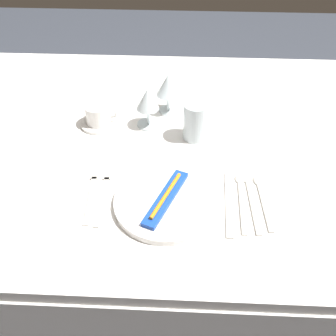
{
  "coord_description": "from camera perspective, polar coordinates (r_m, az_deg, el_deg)",
  "views": [
    {
      "loc": [
        0.02,
        -1.0,
        1.52
      ],
      "look_at": [
        -0.02,
        -0.16,
        0.76
      ],
      "focal_mm": 43.39,
      "sensor_mm": 36.0,
      "label": 1
    }
  ],
  "objects": [
    {
      "name": "toothbrush_package",
      "position": [
        1.04,
        -0.31,
        -4.19
      ],
      "size": [
        0.11,
        0.21,
        0.02
      ],
      "color": "blue",
      "rests_on": "dinner_plate"
    },
    {
      "name": "dinner_knife",
      "position": [
        1.07,
        8.56,
        -5.04
      ],
      "size": [
        0.03,
        0.24,
        0.0
      ],
      "color": "beige",
      "rests_on": "dining_table"
    },
    {
      "name": "dining_table",
      "position": [
        1.31,
        1.2,
        1.29
      ],
      "size": [
        1.8,
        1.11,
        0.74
      ],
      "color": "white",
      "rests_on": "ground"
    },
    {
      "name": "wine_glass_left",
      "position": [
        1.27,
        -2.91,
        9.34
      ],
      "size": [
        0.07,
        0.07,
        0.13
      ],
      "color": "silver",
      "rests_on": "dining_table"
    },
    {
      "name": "spoon_tea",
      "position": [
        1.11,
        13.07,
        -3.73
      ],
      "size": [
        0.03,
        0.2,
        0.01
      ],
      "color": "beige",
      "rests_on": "dining_table"
    },
    {
      "name": "saucer_left",
      "position": [
        1.34,
        -9.62,
        6.27
      ],
      "size": [
        0.12,
        0.12,
        0.01
      ],
      "primitive_type": "cylinder",
      "color": "white",
      "rests_on": "dining_table"
    },
    {
      "name": "spoon_soup",
      "position": [
        1.09,
        10.25,
        -3.75
      ],
      "size": [
        0.03,
        0.22,
        0.01
      ],
      "color": "beige",
      "rests_on": "dining_table"
    },
    {
      "name": "drink_tumbler",
      "position": [
        1.24,
        3.87,
        6.58
      ],
      "size": [
        0.07,
        0.07,
        0.12
      ],
      "color": "silver",
      "rests_on": "dining_table"
    },
    {
      "name": "fork_inner",
      "position": [
        1.1,
        -10.69,
        -3.46
      ],
      "size": [
        0.03,
        0.21,
        0.0
      ],
      "color": "beige",
      "rests_on": "dining_table"
    },
    {
      "name": "dinner_plate",
      "position": [
        1.05,
        -0.3,
        -4.83
      ],
      "size": [
        0.27,
        0.27,
        0.02
      ],
      "primitive_type": "cylinder",
      "color": "white",
      "rests_on": "dining_table"
    },
    {
      "name": "coffee_cup_left",
      "position": [
        1.32,
        -9.73,
        7.53
      ],
      "size": [
        0.1,
        0.08,
        0.06
      ],
      "color": "white",
      "rests_on": "saucer_left"
    },
    {
      "name": "spoon_dessert",
      "position": [
        1.1,
        11.55,
        -3.73
      ],
      "size": [
        0.03,
        0.22,
        0.01
      ],
      "color": "beige",
      "rests_on": "dining_table"
    },
    {
      "name": "wine_glass_centre",
      "position": [
        1.34,
        -0.01,
        11.4
      ],
      "size": [
        0.08,
        0.08,
        0.14
      ],
      "color": "silver",
      "rests_on": "dining_table"
    },
    {
      "name": "fork_outer",
      "position": [
        1.09,
        -9.08,
        -3.62
      ],
      "size": [
        0.02,
        0.21,
        0.0
      ],
      "color": "beige",
      "rests_on": "dining_table"
    },
    {
      "name": "ground_plane",
      "position": [
        1.81,
        0.9,
        -14.67
      ],
      "size": [
        6.0,
        6.0,
        0.0
      ],
      "primitive_type": "plane",
      "color": "#383D47"
    }
  ]
}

